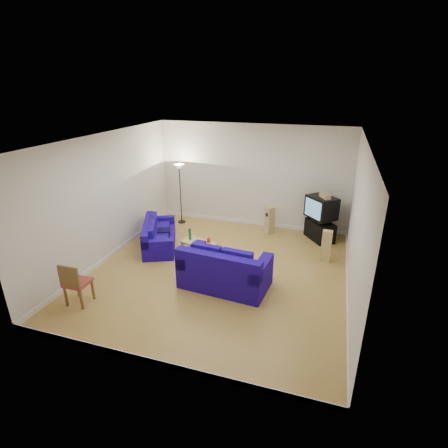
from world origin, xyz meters
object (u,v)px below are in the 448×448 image
(tv_stand, at_px, (320,230))
(television, at_px, (321,207))
(sofa_loveseat, at_px, (224,272))
(sofa_three_seat, at_px, (158,237))
(coffee_table, at_px, (199,244))

(tv_stand, height_order, television, television)
(sofa_loveseat, bearing_deg, sofa_three_seat, 154.37)
(sofa_loveseat, height_order, television, television)
(sofa_three_seat, bearing_deg, coffee_table, 62.13)
(television, bearing_deg, coffee_table, -100.00)
(coffee_table, relative_size, television, 1.04)
(sofa_three_seat, distance_m, coffee_table, 1.28)
(sofa_three_seat, xyz_separation_m, tv_stand, (4.31, 1.88, 0.01))
(sofa_loveseat, relative_size, tv_stand, 2.22)
(tv_stand, xyz_separation_m, television, (-0.03, 0.04, 0.70))
(coffee_table, bearing_deg, sofa_three_seat, 176.21)
(sofa_three_seat, xyz_separation_m, sofa_loveseat, (2.42, -1.44, 0.10))
(sofa_loveseat, distance_m, coffee_table, 1.77)
(tv_stand, bearing_deg, sofa_loveseat, -65.39)
(sofa_three_seat, distance_m, television, 4.75)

